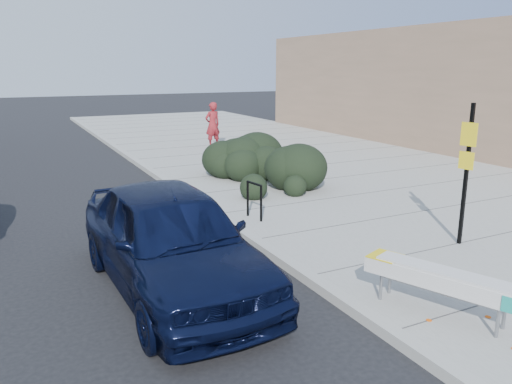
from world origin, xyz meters
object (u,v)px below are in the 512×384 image
Objects in this scene: bike_rack at (254,197)px; sign_post at (467,166)px; bench at (441,279)px; sedan_navy at (171,239)px; pedestrian at (213,125)px.

sign_post is (2.82, -3.30, 1.03)m from bike_rack.
sedan_navy is (-2.96, 2.76, 0.20)m from bench.
bench is 3.34m from sign_post.
pedestrian reaches higher than bench.
bike_rack is (-0.26, 5.19, -0.00)m from bench.
bike_rack is at bearing 63.44° from pedestrian.
sedan_navy is at bearing 159.23° from sign_post.
bench is 0.43× the size of sedan_navy.
sign_post is at bearing 14.82° from bench.
pedestrian is at bearing 57.77° from bench.
sign_post is at bearing 79.34° from pedestrian.
pedestrian is (0.26, 13.36, -0.58)m from sign_post.
bench is at bearing -45.14° from sedan_navy.
pedestrian is (5.78, 12.49, 0.25)m from sedan_navy.
sign_post reaches higher than pedestrian.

